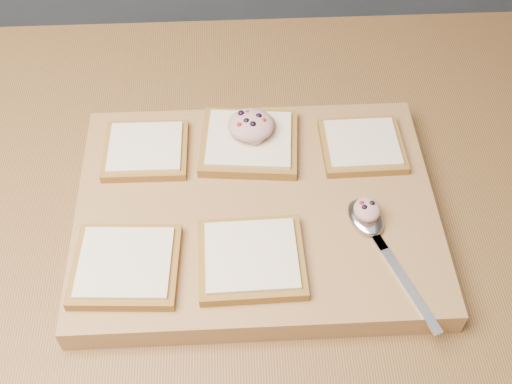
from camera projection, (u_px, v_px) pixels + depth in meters
island_counter at (179, 347)px, 1.22m from camera, size 2.00×0.80×0.90m
cutting_board at (256, 211)px, 0.84m from camera, size 0.46×0.35×0.04m
bread_far_left at (146, 150)px, 0.87m from camera, size 0.11×0.10×0.02m
bread_far_center at (249, 142)px, 0.88m from camera, size 0.14×0.13×0.02m
bread_far_right at (362, 145)px, 0.87m from camera, size 0.11×0.10×0.02m
bread_near_left at (126, 265)px, 0.75m from camera, size 0.13×0.12×0.02m
bread_near_center at (251, 258)px, 0.76m from camera, size 0.13×0.12×0.02m
tuna_salad_dollop at (251, 125)px, 0.86m from camera, size 0.06×0.06×0.03m
spoon at (371, 226)px, 0.79m from camera, size 0.09×0.20×0.01m
spoon_salad at (367, 209)px, 0.79m from camera, size 0.03×0.04×0.02m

